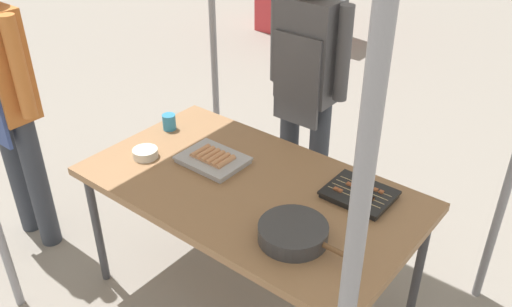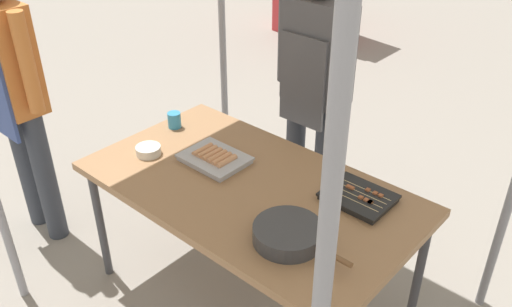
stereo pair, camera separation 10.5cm
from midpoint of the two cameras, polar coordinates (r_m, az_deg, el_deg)
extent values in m
plane|color=gray|center=(3.04, -1.64, -15.06)|extent=(18.00, 18.00, 0.00)
cube|color=#9E724C|center=(2.56, -1.88, -3.72)|extent=(1.60, 0.90, 0.04)
cylinder|color=#3F3F44|center=(3.05, -17.44, -7.62)|extent=(0.04, 0.04, 0.71)
cylinder|color=#3F3F44|center=(3.43, -7.01, -1.45)|extent=(0.04, 0.04, 0.71)
cylinder|color=#3F3F44|center=(2.77, 15.77, -11.83)|extent=(0.04, 0.04, 0.71)
cylinder|color=gray|center=(3.50, -5.49, 13.19)|extent=(0.04, 0.04, 2.23)
cube|color=#ADADB2|center=(2.72, -5.69, -0.81)|extent=(0.31, 0.24, 0.02)
cube|color=#ADADB2|center=(2.71, -5.71, -0.52)|extent=(0.32, 0.25, 0.01)
cylinder|color=tan|center=(2.76, -7.00, 0.23)|extent=(0.03, 0.13, 0.03)
cylinder|color=tan|center=(2.73, -6.49, 0.00)|extent=(0.03, 0.13, 0.03)
cylinder|color=tan|center=(2.71, -5.98, -0.24)|extent=(0.03, 0.13, 0.03)
cylinder|color=tan|center=(2.69, -5.46, -0.47)|extent=(0.03, 0.13, 0.03)
cylinder|color=tan|center=(2.67, -4.93, -0.71)|extent=(0.03, 0.13, 0.03)
cylinder|color=tan|center=(2.65, -4.40, -0.96)|extent=(0.03, 0.13, 0.03)
cube|color=black|center=(2.49, 9.68, -4.42)|extent=(0.29, 0.23, 0.02)
cube|color=black|center=(2.49, 9.72, -4.12)|extent=(0.30, 0.24, 0.01)
cylinder|color=tan|center=(2.44, 9.09, -4.62)|extent=(0.27, 0.01, 0.01)
cube|color=#9E512D|center=(2.48, 7.25, -3.85)|extent=(0.02, 0.02, 0.02)
cube|color=#9E512D|center=(2.47, 7.69, -4.04)|extent=(0.02, 0.02, 0.02)
cylinder|color=tan|center=(2.47, 9.51, -4.23)|extent=(0.27, 0.01, 0.01)
cube|color=#9E512D|center=(2.46, 9.93, -4.40)|extent=(0.02, 0.02, 0.02)
cube|color=#9E512D|center=(2.44, 10.96, -4.82)|extent=(0.02, 0.02, 0.02)
cube|color=#9E512D|center=(2.45, 10.50, -4.64)|extent=(0.02, 0.02, 0.02)
cube|color=#9E512D|center=(2.44, 10.95, -4.82)|extent=(0.02, 0.02, 0.02)
cylinder|color=tan|center=(2.50, 9.93, -3.85)|extent=(0.27, 0.01, 0.01)
cube|color=#9E512D|center=(2.51, 8.99, -3.47)|extent=(0.02, 0.02, 0.02)
cube|color=#9E512D|center=(2.52, 8.62, -3.31)|extent=(0.02, 0.02, 0.02)
cylinder|color=tan|center=(2.52, 10.34, -3.48)|extent=(0.27, 0.01, 0.01)
cube|color=#9E512D|center=(2.49, 11.94, -4.12)|extent=(0.02, 0.02, 0.02)
cube|color=#9E512D|center=(2.50, 11.38, -3.89)|extent=(0.02, 0.02, 0.02)
cube|color=#9E512D|center=(2.52, 10.63, -3.59)|extent=(0.02, 0.02, 0.02)
cylinder|color=#38383A|center=(2.21, 2.57, -8.39)|extent=(0.29, 0.29, 0.07)
cylinder|color=brown|center=(2.11, 7.57, -10.46)|extent=(0.16, 0.02, 0.02)
cylinder|color=#386B33|center=(2.20, 2.59, -7.87)|extent=(0.27, 0.27, 0.01)
cylinder|color=silver|center=(2.81, -12.70, 0.03)|extent=(0.13, 0.13, 0.05)
cylinder|color=#338CBF|center=(3.04, -10.17, 3.29)|extent=(0.07, 0.07, 0.09)
cylinder|color=#333842|center=(3.44, 2.62, 0.10)|extent=(0.12, 0.12, 0.83)
cylinder|color=#333842|center=(3.33, 5.67, -1.13)|extent=(0.12, 0.12, 0.83)
cube|color=#4C4C51|center=(3.07, 4.63, 10.83)|extent=(0.34, 0.20, 0.59)
cube|color=#4C4C51|center=(3.04, 3.32, 7.68)|extent=(0.30, 0.02, 0.53)
cylinder|color=#4C4C51|center=(3.18, 1.32, 12.23)|extent=(0.08, 0.08, 0.53)
cylinder|color=#4C4C51|center=(2.95, 8.22, 10.36)|extent=(0.08, 0.08, 0.53)
cylinder|color=#333842|center=(3.57, -24.72, -1.75)|extent=(0.12, 0.12, 0.84)
cylinder|color=#333842|center=(3.39, -22.91, -3.05)|extent=(0.12, 0.12, 0.84)
cylinder|color=#CC7233|center=(2.97, -24.78, 8.22)|extent=(0.08, 0.08, 0.54)
camera|label=1|loc=(0.05, -91.21, -0.74)|focal=37.76mm
camera|label=2|loc=(0.05, 88.79, 0.74)|focal=37.76mm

